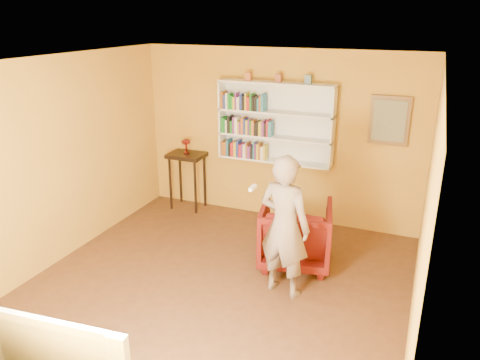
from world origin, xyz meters
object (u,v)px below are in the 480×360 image
bookshelf (277,122)px  console_table (187,163)px  television (65,350)px  person (284,227)px  ruby_lustre (186,143)px  armchair (295,234)px

bookshelf → console_table: bearing=-174.0°
television → console_table: bearing=102.7°
console_table → person: person is taller
bookshelf → television: (-0.05, -4.66, -0.72)m
ruby_lustre → person: 2.97m
console_table → television: television is taller
armchair → television: bearing=64.7°
ruby_lustre → television: (1.46, -4.50, -0.27)m
bookshelf → ruby_lustre: size_ratio=7.29×
ruby_lustre → television: size_ratio=0.21×
ruby_lustre → armchair: (2.24, -1.14, -0.72)m
bookshelf → armchair: bearing=-60.8°
ruby_lustre → person: person is taller
ruby_lustre → television: bearing=-72.1°
television → bookshelf: bearing=84.1°
armchair → television: (-0.78, -3.36, 0.45)m
armchair → television: television is taller
ruby_lustre → television: television is taller
television → armchair: bearing=71.7°
ruby_lustre → television: 4.74m
bookshelf → television: size_ratio=1.50×
person → television: size_ratio=1.44×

